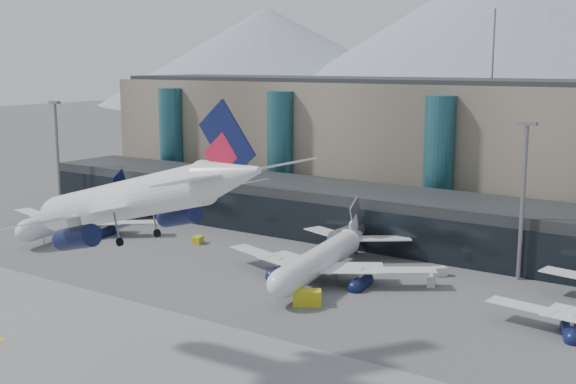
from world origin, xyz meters
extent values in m
plane|color=#515154|center=(0.00, 0.00, 0.00)|extent=(900.00, 900.00, 0.00)
cube|color=slate|center=(0.00, -15.00, 0.02)|extent=(400.00, 40.00, 0.04)
cube|color=black|center=(0.00, 58.00, 5.00)|extent=(170.00, 18.00, 10.00)
cube|color=black|center=(0.00, 49.10, 4.00)|extent=(170.00, 0.40, 8.00)
cylinder|color=slate|center=(-55.00, 47.00, 4.20)|extent=(2.80, 14.00, 2.80)
cube|color=slate|center=(-55.00, 47.00, 1.20)|extent=(1.20, 1.20, 2.40)
cylinder|color=slate|center=(0.00, 47.00, 4.20)|extent=(2.80, 14.00, 2.80)
cube|color=slate|center=(0.00, 47.00, 1.20)|extent=(1.20, 1.20, 2.40)
cube|color=gray|center=(-25.00, 90.00, 15.00)|extent=(130.00, 30.00, 30.00)
cube|color=black|center=(-25.00, 90.00, 30.50)|extent=(123.50, 28.00, 1.00)
cylinder|color=#245966|center=(-70.00, 74.00, 14.00)|extent=(6.40, 6.40, 28.00)
cylinder|color=#245966|center=(-35.00, 74.00, 14.00)|extent=(6.40, 6.40, 28.00)
cylinder|color=#245966|center=(5.00, 74.00, 14.00)|extent=(6.40, 6.40, 28.00)
cylinder|color=slate|center=(10.00, 90.00, 38.00)|extent=(0.40, 0.40, 16.00)
cone|color=gray|center=(-260.00, 380.00, 37.50)|extent=(320.00, 320.00, 75.00)
cone|color=gray|center=(-60.00, 380.00, 55.00)|extent=(400.00, 400.00, 110.00)
cylinder|color=slate|center=(-80.00, 45.00, 12.50)|extent=(0.70, 0.70, 25.00)
cube|color=slate|center=(-80.00, 45.00, 25.30)|extent=(3.00, 1.20, 0.60)
cylinder|color=slate|center=(30.00, 48.00, 12.50)|extent=(0.70, 0.70, 25.00)
cube|color=slate|center=(30.00, 48.00, 25.30)|extent=(3.00, 1.20, 0.60)
cylinder|color=white|center=(5.94, -12.33, 21.74)|extent=(26.13, 6.56, 4.28)
ellipsoid|color=white|center=(-6.93, -11.18, 21.74)|extent=(6.35, 4.80, 4.28)
cone|color=white|center=(22.50, -13.80, 21.96)|extent=(7.74, 4.92, 4.28)
cube|color=white|center=(6.97, -21.69, 21.03)|extent=(12.19, 19.50, 0.21)
cylinder|color=#0E153D|center=(5.69, -19.35, 18.85)|extent=(5.36, 2.80, 2.36)
cube|color=white|center=(22.04, -18.95, 22.17)|extent=(7.14, 10.28, 0.17)
cube|color=white|center=(8.60, -3.30, 21.03)|extent=(14.69, 19.12, 0.21)
cylinder|color=#0E153D|center=(6.93, -5.37, 18.85)|extent=(5.36, 2.80, 2.36)
cube|color=white|center=(22.95, -8.65, 22.17)|extent=(8.33, 10.06, 0.17)
cube|color=#0E153D|center=(22.86, -13.83, 25.38)|extent=(6.39, 0.82, 7.54)
cube|color=#B01532|center=(21.76, -13.73, 24.10)|extent=(4.29, 0.68, 4.12)
cylinder|color=slate|center=(-3.07, -11.53, 18.96)|extent=(0.17, 0.17, 3.43)
cylinder|color=black|center=(-3.07, -11.53, 17.46)|extent=(0.78, 0.34, 0.76)
cylinder|color=black|center=(6.82, -14.99, 17.46)|extent=(1.01, 0.47, 0.98)
cylinder|color=black|center=(7.27, -9.87, 17.46)|extent=(1.01, 0.47, 0.98)
cylinder|color=white|center=(-55.83, 31.00, 4.85)|extent=(10.10, 26.60, 4.36)
ellipsoid|color=white|center=(-52.90, 18.19, 4.85)|extent=(5.61, 6.92, 4.36)
cone|color=white|center=(-59.60, 47.47, 5.07)|extent=(5.92, 8.29, 4.36)
cube|color=white|center=(-47.10, 34.92, 4.13)|extent=(18.74, 16.57, 0.22)
cylinder|color=#0E153D|center=(-48.96, 32.96, 1.91)|extent=(3.51, 5.66, 2.40)
cube|color=white|center=(-54.47, 48.64, 5.29)|extent=(9.84, 9.23, 0.17)
cube|color=white|center=(-65.40, 30.74, 4.13)|extent=(19.70, 10.18, 0.22)
cylinder|color=#0E153D|center=(-62.87, 29.78, 1.91)|extent=(3.51, 5.66, 2.40)
cube|color=white|center=(-64.72, 46.30, 5.29)|extent=(10.40, 6.17, 0.17)
cube|color=#0E153D|center=(-59.68, 47.84, 8.56)|extent=(1.70, 6.40, 7.67)
cube|color=white|center=(-59.43, 46.74, 7.25)|extent=(1.27, 4.31, 4.19)
cylinder|color=slate|center=(-53.78, 22.03, 2.02)|extent=(0.18, 0.18, 3.48)
cylinder|color=black|center=(-53.78, 22.03, 0.50)|extent=(0.44, 0.82, 0.77)
cylinder|color=black|center=(-53.54, 32.68, 0.50)|extent=(0.60, 1.06, 0.99)
cylinder|color=black|center=(-58.63, 31.52, 0.50)|extent=(0.60, 1.06, 0.99)
cylinder|color=white|center=(3.45, 31.00, 4.84)|extent=(8.28, 26.58, 4.35)
ellipsoid|color=white|center=(5.44, 18.04, 4.84)|extent=(5.22, 6.67, 4.35)
cone|color=white|center=(0.89, 47.66, 5.06)|extent=(5.43, 8.07, 4.35)
cube|color=white|center=(12.42, 34.27, 4.12)|extent=(19.12, 15.70, 0.22)
cylinder|color=#0E153D|center=(10.43, 32.45, 1.91)|extent=(3.16, 5.55, 2.39)
cube|color=white|center=(6.07, 48.46, 5.28)|extent=(10.05, 8.83, 0.17)
cube|color=white|center=(-6.09, 31.43, 4.12)|extent=(19.77, 11.36, 0.22)
cylinder|color=#0E153D|center=(-3.64, 30.29, 1.91)|extent=(3.16, 5.55, 2.39)
cube|color=white|center=(-4.29, 46.87, 5.28)|extent=(10.43, 6.75, 0.17)
cube|color=slate|center=(0.83, 48.03, 8.54)|extent=(1.24, 6.45, 7.65)
cube|color=white|center=(1.00, 46.92, 7.23)|extent=(0.96, 4.34, 4.18)
cylinder|color=slate|center=(4.84, 21.93, 2.02)|extent=(0.18, 0.18, 3.48)
cylinder|color=black|center=(4.84, 21.93, 0.50)|extent=(0.39, 0.80, 0.77)
cylinder|color=black|center=(5.86, 32.51, 0.50)|extent=(0.53, 1.04, 0.99)
cylinder|color=black|center=(0.70, 31.72, 0.50)|extent=(0.53, 1.04, 0.99)
cube|color=white|center=(39.78, 29.80, 3.94)|extent=(18.45, 7.96, 0.21)
cylinder|color=#0E153D|center=(42.28, 29.14, 1.82)|extent=(3.79, 5.48, 2.28)
cube|color=white|center=(38.87, 44.62, 5.04)|extent=(9.76, 5.01, 0.17)
cube|color=silver|center=(-51.73, 23.15, 0.92)|extent=(3.74, 3.08, 1.84)
cube|color=gold|center=(-28.55, 36.64, 0.69)|extent=(2.11, 2.73, 1.39)
cube|color=silver|center=(18.55, 42.48, 0.74)|extent=(2.77, 2.84, 1.48)
cube|color=#444549|center=(-58.52, 43.24, 1.03)|extent=(3.98, 3.99, 2.06)
cube|color=silver|center=(19.78, 36.61, 0.61)|extent=(1.79, 2.36, 1.22)
cube|color=gold|center=(8.48, 18.00, 1.13)|extent=(4.60, 4.06, 2.26)
camera|label=1|loc=(62.24, -66.23, 34.79)|focal=45.00mm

